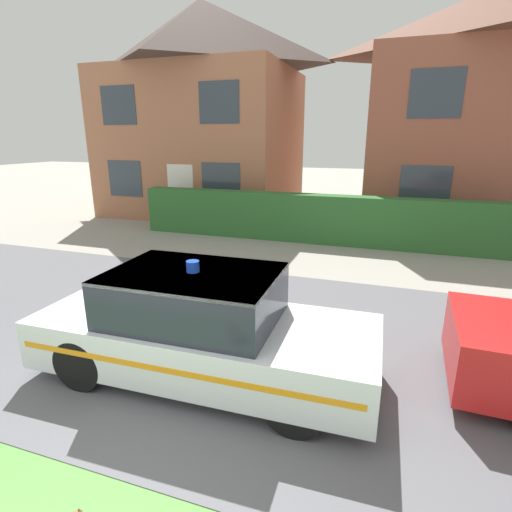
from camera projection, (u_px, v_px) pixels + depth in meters
name	position (u px, v px, depth m)	size (l,w,h in m)	color
road_strip	(236.00, 334.00, 6.33)	(28.00, 5.93, 0.01)	#5B5B60
garden_hedge	(315.00, 219.00, 11.73)	(10.93, 0.58, 1.41)	#2D662D
police_car	(201.00, 328.00, 5.05)	(4.34, 1.73, 1.55)	black
house_left	(204.00, 109.00, 15.94)	(7.33, 5.92, 7.97)	#A86B4C
house_right	(500.00, 109.00, 12.90)	(8.25, 5.89, 7.60)	#93513D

